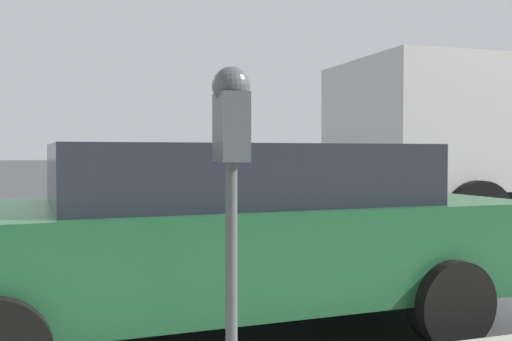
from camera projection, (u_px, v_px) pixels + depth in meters
name	position (u px, v px, depth m)	size (l,w,h in m)	color
ground_plane	(73.00, 313.00, 5.25)	(220.00, 220.00, 0.00)	#424244
parking_meter	(231.00, 146.00, 2.93)	(0.21, 0.19, 1.66)	#4C5156
car_green	(217.00, 232.00, 4.68)	(2.27, 4.98, 1.48)	#1E5B33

